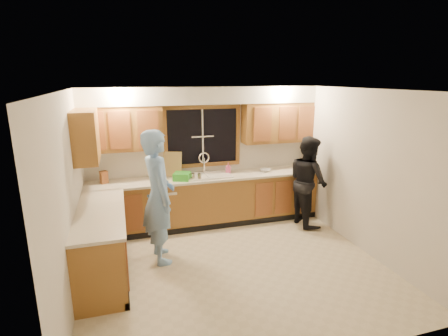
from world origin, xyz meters
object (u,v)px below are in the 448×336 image
object	(u,v)px
soap_bottle	(228,168)
bowl	(265,170)
man	(159,197)
knife_block	(104,177)
woman	(308,181)
sink	(207,179)
dishwasher	(161,208)
stove	(100,264)
dish_crate	(182,176)

from	to	relation	value
soap_bottle	bowl	world-z (taller)	soap_bottle
man	soap_bottle	world-z (taller)	man
knife_block	bowl	distance (m)	2.91
knife_block	man	bearing A→B (deg)	-81.57
man	woman	size ratio (longest dim) A/B	1.19
sink	dishwasher	distance (m)	0.96
stove	man	world-z (taller)	man
dishwasher	woman	bearing A→B (deg)	-11.09
stove	knife_block	world-z (taller)	knife_block
dishwasher	bowl	xyz separation A→B (m)	(1.99, 0.00, 0.53)
sink	stove	xyz separation A→B (m)	(-1.80, -1.82, -0.41)
dishwasher	dish_crate	size ratio (longest dim) A/B	2.97
sink	woman	distance (m)	1.84
knife_block	soap_bottle	distance (m)	2.19
sink	soap_bottle	distance (m)	0.46
woman	soap_bottle	xyz separation A→B (m)	(-1.34, 0.59, 0.20)
stove	woman	distance (m)	3.81
knife_block	woman	bearing A→B (deg)	-35.46
man	soap_bottle	xyz separation A→B (m)	(1.41, 1.14, 0.04)
stove	soap_bottle	world-z (taller)	soap_bottle
sink	man	xyz separation A→B (m)	(-0.99, -1.07, 0.12)
stove	soap_bottle	bearing A→B (deg)	40.28
dishwasher	knife_block	world-z (taller)	knife_block
woman	sink	bearing A→B (deg)	72.09
dishwasher	woman	size ratio (longest dim) A/B	0.50
sink	knife_block	bearing A→B (deg)	177.83
man	bowl	xyz separation A→B (m)	(2.13, 1.07, -0.04)
sink	knife_block	world-z (taller)	sink
woman	bowl	world-z (taller)	woman
woman	man	bearing A→B (deg)	99.96
sink	stove	size ratio (longest dim) A/B	0.96
knife_block	dish_crate	bearing A→B (deg)	-33.70
sink	dish_crate	world-z (taller)	sink
man	knife_block	bearing A→B (deg)	28.71
stove	dish_crate	bearing A→B (deg)	52.23
stove	soap_bottle	distance (m)	2.98
sink	soap_bottle	world-z (taller)	sink
knife_block	sink	bearing A→B (deg)	-28.08
stove	man	distance (m)	1.23
dish_crate	knife_block	bearing A→B (deg)	172.21
dishwasher	man	size ratio (longest dim) A/B	0.42
sink	soap_bottle	size ratio (longest dim) A/B	4.21
man	dish_crate	world-z (taller)	man
dish_crate	bowl	xyz separation A→B (m)	(1.62, 0.10, -0.04)
stove	woman	world-z (taller)	woman
dish_crate	stove	bearing A→B (deg)	-127.77
man	stove	bearing A→B (deg)	127.03
dishwasher	stove	distance (m)	2.04
woman	knife_block	xyz separation A→B (m)	(-3.53, 0.59, 0.20)
sink	woman	bearing A→B (deg)	-16.63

